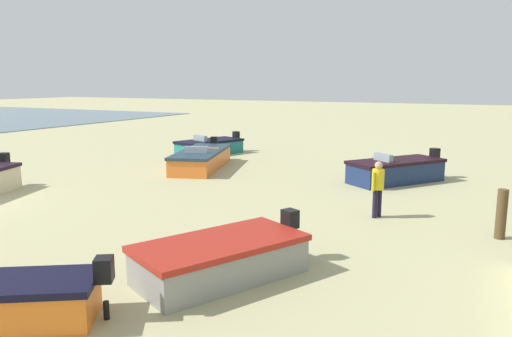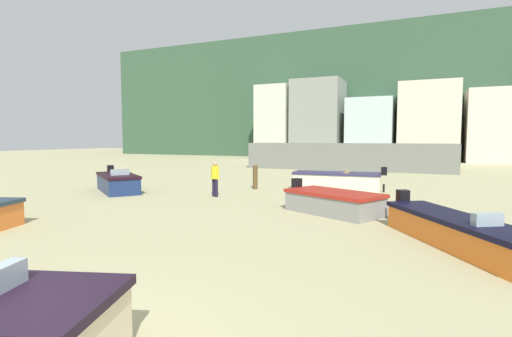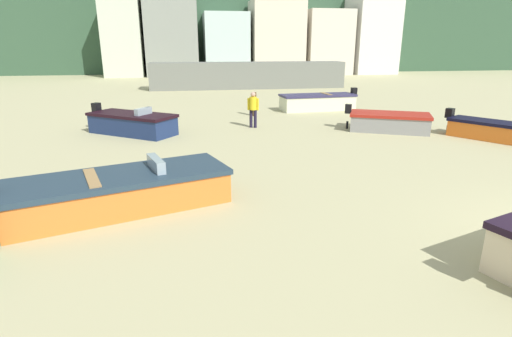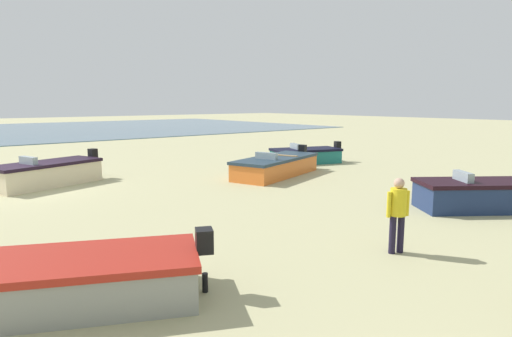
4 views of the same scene
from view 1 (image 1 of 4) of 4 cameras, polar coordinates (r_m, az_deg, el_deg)
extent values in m
cube|color=#207472|center=(26.21, -5.43, 2.36)|extent=(3.77, 2.64, 0.65)
cube|color=black|center=(26.16, -5.45, 3.20)|extent=(3.89, 2.75, 0.12)
cube|color=black|center=(27.35, -2.33, 3.92)|extent=(0.37, 0.40, 0.40)
cylinder|color=black|center=(27.44, -2.32, 2.41)|extent=(0.13, 0.13, 0.33)
cube|color=#8C9EA8|center=(25.77, -6.50, 3.52)|extent=(0.51, 0.96, 0.28)
cube|color=gray|center=(9.85, -4.13, -10.80)|extent=(3.61, 2.85, 0.66)
cube|color=#A22318|center=(9.72, -4.16, -8.64)|extent=(3.73, 2.97, 0.12)
cube|color=black|center=(10.70, 3.98, -5.85)|extent=(0.39, 0.41, 0.40)
cylinder|color=black|center=(10.93, 3.93, -9.57)|extent=(0.13, 0.13, 0.33)
cube|color=black|center=(8.41, -17.26, -11.14)|extent=(0.42, 0.41, 0.40)
cylinder|color=black|center=(8.68, -17.01, -15.49)|extent=(0.14, 0.14, 0.31)
cube|color=navy|center=(19.59, 15.92, -0.46)|extent=(3.84, 3.34, 0.76)
cube|color=black|center=(19.52, 15.98, 0.81)|extent=(3.97, 3.47, 0.12)
cube|color=black|center=(20.93, 20.08, 1.69)|extent=(0.41, 0.42, 0.40)
cylinder|color=black|center=(21.05, 19.95, -0.49)|extent=(0.14, 0.14, 0.38)
cube|color=#8C9EA8|center=(19.05, 14.59, 1.26)|extent=(0.67, 0.81, 0.28)
cube|color=orange|center=(21.97, -6.37, 0.91)|extent=(5.02, 3.05, 0.70)
cube|color=#233645|center=(21.90, -6.39, 1.97)|extent=(5.14, 3.16, 0.12)
cube|color=black|center=(24.34, -4.88, 3.24)|extent=(0.37, 0.39, 0.40)
cylinder|color=black|center=(24.44, -4.85, 1.46)|extent=(0.13, 0.13, 0.35)
cube|color=#8C9EA8|center=(21.08, -6.98, 2.19)|extent=(0.50, 1.01, 0.28)
cube|color=#997748|center=(22.47, -6.01, 2.31)|extent=(0.67, 1.41, 0.08)
cube|color=black|center=(20.44, -27.27, 1.08)|extent=(0.37, 0.39, 0.40)
cylinder|color=black|center=(20.57, -27.08, -1.21)|extent=(0.13, 0.13, 0.40)
cylinder|color=#503C21|center=(13.52, 26.64, -4.77)|extent=(0.25, 0.25, 1.24)
cylinder|color=black|center=(14.51, 14.13, -3.88)|extent=(0.18, 0.18, 0.82)
cylinder|color=black|center=(14.35, 13.66, -4.02)|extent=(0.18, 0.18, 0.82)
cylinder|color=gold|center=(14.28, 14.01, -1.22)|extent=(0.44, 0.44, 0.58)
cylinder|color=gold|center=(14.46, 14.51, -1.26)|extent=(0.12, 0.12, 0.54)
cylinder|color=gold|center=(14.11, 13.49, -1.50)|extent=(0.12, 0.12, 0.54)
sphere|color=tan|center=(14.20, 14.08, 0.36)|extent=(0.29, 0.29, 0.22)
camera|label=2|loc=(18.79, -48.25, 3.01)|focal=27.19mm
camera|label=3|loc=(26.51, -25.05, 8.66)|focal=27.72mm
camera|label=4|loc=(6.20, 44.38, 1.06)|focal=30.07mm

